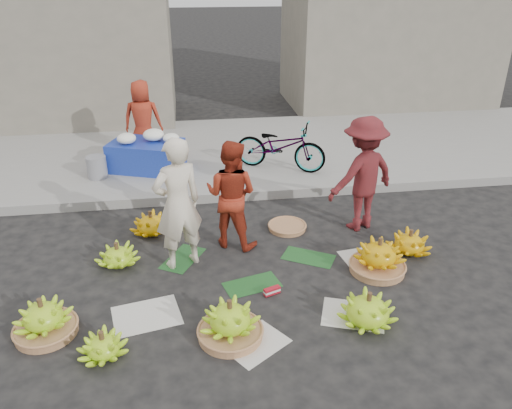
{
  "coord_description": "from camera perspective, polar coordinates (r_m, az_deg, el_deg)",
  "views": [
    {
      "loc": [
        -0.75,
        -5.01,
        3.42
      ],
      "look_at": [
        0.05,
        0.51,
        0.7
      ],
      "focal_mm": 35.0,
      "sensor_mm": 36.0,
      "label": 1
    }
  ],
  "objects": [
    {
      "name": "basket_spare",
      "position": [
        7.1,
        3.58,
        -2.58
      ],
      "size": [
        0.62,
        0.62,
        0.06
      ],
      "primitive_type": "cylinder",
      "rotation": [
        0.0,
        0.0,
        0.2
      ],
      "color": "#9A6540",
      "rests_on": "ground"
    },
    {
      "name": "ground",
      "position": [
        6.11,
        0.24,
        -8.03
      ],
      "size": [
        80.0,
        80.0,
        0.0
      ],
      "primitive_type": "plane",
      "color": "black",
      "rests_on": "ground"
    },
    {
      "name": "sidewalk",
      "position": [
        9.93,
        -3.42,
        6.16
      ],
      "size": [
        40.0,
        4.0,
        0.12
      ],
      "primitive_type": "cube",
      "color": "gray",
      "rests_on": "ground"
    },
    {
      "name": "incense_stack",
      "position": [
        5.77,
        1.84,
        -9.85
      ],
      "size": [
        0.21,
        0.13,
        0.08
      ],
      "primitive_type": "cube",
      "rotation": [
        0.0,
        0.0,
        0.36
      ],
      "color": "#A8111F",
      "rests_on": "ground"
    },
    {
      "name": "bicycle",
      "position": [
        8.72,
        2.79,
        6.69
      ],
      "size": [
        1.21,
        1.69,
        0.85
      ],
      "primitive_type": "imported",
      "rotation": [
        0.0,
        0.0,
        1.11
      ],
      "color": "gray",
      "rests_on": "sidewalk"
    },
    {
      "name": "banana_bunch_3",
      "position": [
        5.41,
        12.66,
        -11.66
      ],
      "size": [
        0.82,
        0.82,
        0.39
      ],
      "rotation": [
        0.0,
        0.0,
        -0.42
      ],
      "color": "#83C11B",
      "rests_on": "ground"
    },
    {
      "name": "curb",
      "position": [
        7.98,
        -2.07,
        1.2
      ],
      "size": [
        40.0,
        0.25,
        0.15
      ],
      "primitive_type": "cube",
      "color": "gray",
      "rests_on": "ground"
    },
    {
      "name": "banana_bunch_5",
      "position": [
        6.77,
        17.15,
        -4.2
      ],
      "size": [
        0.65,
        0.65,
        0.34
      ],
      "rotation": [
        0.0,
        0.0,
        0.26
      ],
      "color": "#DDA80B",
      "rests_on": "ground"
    },
    {
      "name": "vendor_cream",
      "position": [
        5.99,
        -8.93,
        0.03
      ],
      "size": [
        0.71,
        0.61,
        1.66
      ],
      "primitive_type": "imported",
      "rotation": [
        0.0,
        0.0,
        3.55
      ],
      "color": "beige",
      "rests_on": "ground"
    },
    {
      "name": "banana_bunch_1",
      "position": [
        5.16,
        -17.08,
        -15.18
      ],
      "size": [
        0.56,
        0.56,
        0.29
      ],
      "rotation": [
        0.0,
        0.0,
        -0.35
      ],
      "color": "#83C11B",
      "rests_on": "ground"
    },
    {
      "name": "building_right",
      "position": [
        13.78,
        15.27,
        21.33
      ],
      "size": [
        5.0,
        3.0,
        5.0
      ],
      "primitive_type": "cube",
      "color": "gray",
      "rests_on": "sidewalk"
    },
    {
      "name": "banana_bunch_4",
      "position": [
        6.26,
        13.81,
        -5.85
      ],
      "size": [
        0.67,
        0.67,
        0.46
      ],
      "rotation": [
        0.0,
        0.0,
        -0.0
      ],
      "color": "#9A6540",
      "rests_on": "ground"
    },
    {
      "name": "banana_bunch_2",
      "position": [
        5.11,
        -2.98,
        -13.21
      ],
      "size": [
        0.65,
        0.65,
        0.45
      ],
      "rotation": [
        0.0,
        0.0,
        0.11
      ],
      "color": "#9A6540",
      "rests_on": "ground"
    },
    {
      "name": "banana_leaves",
      "position": [
        6.26,
        -0.95,
        -7.06
      ],
      "size": [
        2.0,
        1.0,
        0.0
      ],
      "primitive_type": null,
      "color": "#17461D",
      "rests_on": "ground"
    },
    {
      "name": "banana_bunch_0",
      "position": [
        5.57,
        -23.09,
        -11.97
      ],
      "size": [
        0.62,
        0.62,
        0.43
      ],
      "rotation": [
        0.0,
        0.0,
        -0.09
      ],
      "color": "#9A6540",
      "rests_on": "ground"
    },
    {
      "name": "man_striped",
      "position": [
        6.98,
        12.1,
        3.39
      ],
      "size": [
        1.19,
        0.94,
        1.61
      ],
      "primitive_type": "imported",
      "rotation": [
        0.0,
        0.0,
        3.52
      ],
      "color": "maroon",
      "rests_on": "ground"
    },
    {
      "name": "newspaper_scatter",
      "position": [
        5.47,
        1.49,
        -12.65
      ],
      "size": [
        3.2,
        1.8,
        0.0
      ],
      "primitive_type": null,
      "color": "silver",
      "rests_on": "ground"
    },
    {
      "name": "banana_bunch_7",
      "position": [
        7.07,
        -11.9,
        -2.19
      ],
      "size": [
        0.71,
        0.71,
        0.35
      ],
      "rotation": [
        0.0,
        0.0,
        0.38
      ],
      "color": "#DDA80B",
      "rests_on": "ground"
    },
    {
      "name": "flower_table",
      "position": [
        8.95,
        -12.38,
        5.7
      ],
      "size": [
        1.39,
        1.12,
        0.7
      ],
      "rotation": [
        0.0,
        0.0,
        -0.35
      ],
      "color": "navy",
      "rests_on": "sidewalk"
    },
    {
      "name": "building_left",
      "position": [
        12.72,
        -24.14,
        17.46
      ],
      "size": [
        6.0,
        3.0,
        4.0
      ],
      "primitive_type": "cube",
      "color": "gray",
      "rests_on": "sidewalk"
    },
    {
      "name": "vendor_red",
      "position": [
        6.42,
        -2.86,
        1.15
      ],
      "size": [
        0.88,
        0.82,
        1.45
      ],
      "primitive_type": "imported",
      "rotation": [
        0.0,
        0.0,
        2.65
      ],
      "color": "#AA311A",
      "rests_on": "ground"
    },
    {
      "name": "banana_bunch_6",
      "position": [
        6.45,
        -15.52,
        -5.66
      ],
      "size": [
        0.57,
        0.57,
        0.32
      ],
      "rotation": [
        0.0,
        0.0,
        -0.14
      ],
      "color": "#83C11B",
      "rests_on": "ground"
    },
    {
      "name": "flower_vendor",
      "position": [
        9.48,
        -12.82,
        9.5
      ],
      "size": [
        0.73,
        0.52,
        1.42
      ],
      "primitive_type": "imported",
      "rotation": [
        0.0,
        0.0,
        3.05
      ],
      "color": "#AA311A",
      "rests_on": "sidewalk"
    },
    {
      "name": "grey_bucket",
      "position": [
        8.84,
        -17.73,
        4.09
      ],
      "size": [
        0.33,
        0.33,
        0.37
      ],
      "primitive_type": "cylinder",
      "color": "gray",
      "rests_on": "sidewalk"
    }
  ]
}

